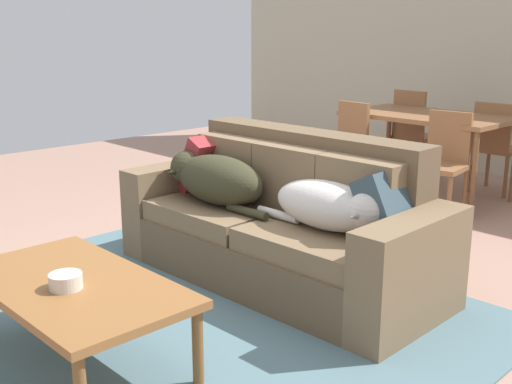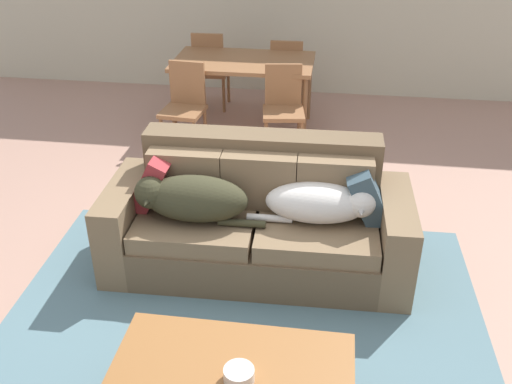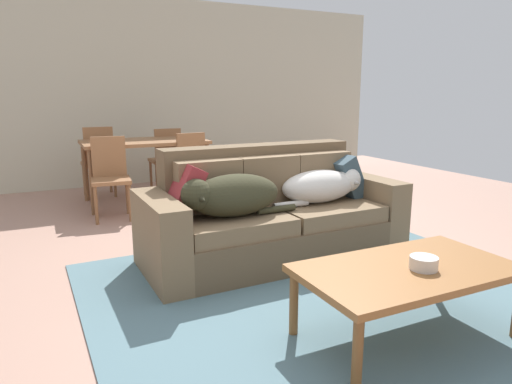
# 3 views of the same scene
# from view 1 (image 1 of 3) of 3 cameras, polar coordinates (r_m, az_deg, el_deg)

# --- Properties ---
(ground_plane) EXTENTS (10.00, 10.00, 0.00)m
(ground_plane) POSITION_cam_1_polar(r_m,az_deg,el_deg) (4.09, -2.01, -7.64)
(ground_plane) COLOR tan
(area_rug) EXTENTS (3.14, 2.71, 0.01)m
(area_rug) POSITION_cam_1_polar(r_m,az_deg,el_deg) (3.60, -6.45, -10.85)
(area_rug) COLOR slate
(area_rug) RESTS_ON ground
(couch) EXTENTS (2.13, 0.91, 0.91)m
(couch) POSITION_cam_1_polar(r_m,az_deg,el_deg) (3.97, 2.47, -3.01)
(couch) COLOR brown
(couch) RESTS_ON ground
(dog_on_left_cushion) EXTENTS (0.90, 0.37, 0.32)m
(dog_on_left_cushion) POSITION_cam_1_polar(r_m,az_deg,el_deg) (4.09, -3.69, 1.21)
(dog_on_left_cushion) COLOR #343320
(dog_on_left_cushion) RESTS_ON couch
(dog_on_right_cushion) EXTENTS (0.86, 0.33, 0.28)m
(dog_on_right_cushion) POSITION_cam_1_polar(r_m,az_deg,el_deg) (3.56, 6.76, -1.25)
(dog_on_right_cushion) COLOR silver
(dog_on_right_cushion) RESTS_ON couch
(throw_pillow_by_left_arm) EXTENTS (0.30, 0.41, 0.42)m
(throw_pillow_by_left_arm) POSITION_cam_1_polar(r_m,az_deg,el_deg) (4.44, -4.17, 2.56)
(throw_pillow_by_left_arm) COLOR maroon
(throw_pillow_by_left_arm) RESTS_ON couch
(throw_pillow_by_right_arm) EXTENTS (0.33, 0.40, 0.41)m
(throw_pillow_by_right_arm) POSITION_cam_1_polar(r_m,az_deg,el_deg) (3.50, 12.02, -1.25)
(throw_pillow_by_right_arm) COLOR #374C57
(throw_pillow_by_right_arm) RESTS_ON couch
(coffee_table) EXTENTS (1.19, 0.66, 0.42)m
(coffee_table) POSITION_cam_1_polar(r_m,az_deg,el_deg) (3.07, -15.97, -8.47)
(coffee_table) COLOR #945D2F
(coffee_table) RESTS_ON ground
(bowl_on_coffee_table) EXTENTS (0.15, 0.15, 0.07)m
(bowl_on_coffee_table) POSITION_cam_1_polar(r_m,az_deg,el_deg) (2.98, -16.69, -7.66)
(bowl_on_coffee_table) COLOR silver
(bowl_on_coffee_table) RESTS_ON coffee_table
(dining_table) EXTENTS (1.46, 0.86, 0.77)m
(dining_table) POSITION_cam_1_polar(r_m,az_deg,el_deg) (6.09, 15.16, 6.12)
(dining_table) COLOR #92603C
(dining_table) RESTS_ON ground
(dining_chair_near_left) EXTENTS (0.44, 0.44, 0.88)m
(dining_chair_near_left) POSITION_cam_1_polar(r_m,az_deg,el_deg) (5.94, 7.93, 4.14)
(dining_chair_near_left) COLOR #92603C
(dining_chair_near_left) RESTS_ON ground
(dining_chair_near_right) EXTENTS (0.45, 0.45, 0.88)m
(dining_chair_near_right) POSITION_cam_1_polar(r_m,az_deg,el_deg) (5.44, 16.39, 2.82)
(dining_chair_near_right) COLOR #92603C
(dining_chair_near_right) RESTS_ON ground
(dining_chair_far_left) EXTENTS (0.41, 0.41, 0.92)m
(dining_chair_far_left) POSITION_cam_1_polar(r_m,az_deg,el_deg) (6.83, 13.93, 5.36)
(dining_chair_far_left) COLOR #92603C
(dining_chair_far_left) RESTS_ON ground
(dining_chair_far_right) EXTENTS (0.41, 0.41, 0.87)m
(dining_chair_far_right) POSITION_cam_1_polar(r_m,az_deg,el_deg) (6.41, 20.69, 4.07)
(dining_chair_far_right) COLOR #92603C
(dining_chair_far_right) RESTS_ON ground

